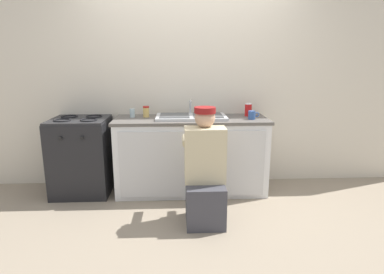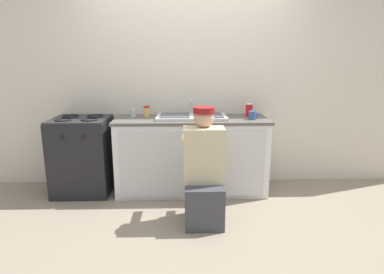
# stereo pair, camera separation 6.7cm
# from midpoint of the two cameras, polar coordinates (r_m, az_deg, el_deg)

# --- Properties ---
(ground_plane) EXTENTS (12.00, 12.00, 0.00)m
(ground_plane) POSITION_cam_midpoint_polar(r_m,az_deg,el_deg) (3.66, -0.46, -11.14)
(ground_plane) COLOR gray
(back_wall) EXTENTS (6.00, 0.10, 2.50)m
(back_wall) POSITION_cam_midpoint_polar(r_m,az_deg,el_deg) (3.99, -0.88, 9.53)
(back_wall) COLOR beige
(back_wall) RESTS_ON ground_plane
(counter_cabinet) EXTENTS (1.71, 0.62, 0.84)m
(counter_cabinet) POSITION_cam_midpoint_polar(r_m,az_deg,el_deg) (3.78, -0.65, -3.47)
(counter_cabinet) COLOR white
(counter_cabinet) RESTS_ON ground_plane
(countertop) EXTENTS (1.75, 0.62, 0.03)m
(countertop) POSITION_cam_midpoint_polar(r_m,az_deg,el_deg) (3.69, -0.67, 3.11)
(countertop) COLOR #5B5651
(countertop) RESTS_ON counter_cabinet
(sink_double_basin) EXTENTS (0.80, 0.44, 0.19)m
(sink_double_basin) POSITION_cam_midpoint_polar(r_m,az_deg,el_deg) (3.68, -0.68, 3.67)
(sink_double_basin) COLOR silver
(sink_double_basin) RESTS_ON countertop
(stove_range) EXTENTS (0.64, 0.62, 0.90)m
(stove_range) POSITION_cam_midpoint_polar(r_m,az_deg,el_deg) (3.95, -19.46, -3.18)
(stove_range) COLOR black
(stove_range) RESTS_ON ground_plane
(plumber_person) EXTENTS (0.42, 0.61, 1.10)m
(plumber_person) POSITION_cam_midpoint_polar(r_m,az_deg,el_deg) (3.05, 1.68, -6.90)
(plumber_person) COLOR #3F3F47
(plumber_person) RESTS_ON ground_plane
(coffee_mug) EXTENTS (0.13, 0.08, 0.09)m
(coffee_mug) POSITION_cam_midpoint_polar(r_m,az_deg,el_deg) (3.66, 10.11, 3.86)
(coffee_mug) COLOR #335699
(coffee_mug) RESTS_ON countertop
(water_glass) EXTENTS (0.06, 0.06, 0.10)m
(water_glass) POSITION_cam_midpoint_polar(r_m,az_deg,el_deg) (3.80, -11.06, 4.20)
(water_glass) COLOR #ADC6CC
(water_glass) RESTS_ON countertop
(condiment_jar) EXTENTS (0.07, 0.07, 0.13)m
(condiment_jar) POSITION_cam_midpoint_polar(r_m,az_deg,el_deg) (3.79, -8.67, 4.48)
(condiment_jar) COLOR #DBB760
(condiment_jar) RESTS_ON countertop
(soda_cup_red) EXTENTS (0.08, 0.08, 0.15)m
(soda_cup_red) POSITION_cam_midpoint_polar(r_m,az_deg,el_deg) (3.87, 9.47, 4.81)
(soda_cup_red) COLOR red
(soda_cup_red) RESTS_ON countertop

